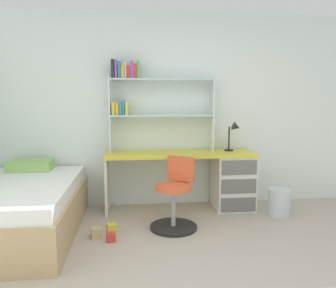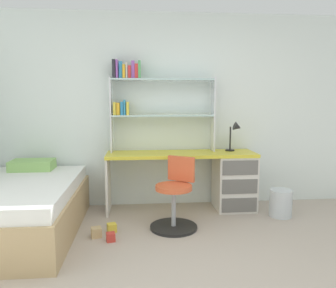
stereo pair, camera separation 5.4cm
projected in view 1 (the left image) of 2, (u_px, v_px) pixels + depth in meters
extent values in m
cube|color=silver|center=(178.00, 111.00, 4.44)|extent=(6.01, 0.06, 2.52)
cube|color=gold|center=(180.00, 154.00, 4.21)|extent=(1.88, 0.51, 0.04)
cube|color=silver|center=(233.00, 181.00, 4.33)|extent=(0.49, 0.49, 0.71)
cube|color=silver|center=(107.00, 185.00, 4.16)|extent=(0.03, 0.46, 0.71)
cube|color=#64625E|center=(238.00, 205.00, 4.12)|extent=(0.44, 0.01, 0.18)
cube|color=#64625E|center=(239.00, 186.00, 4.09)|extent=(0.44, 0.01, 0.18)
cube|color=#64625E|center=(239.00, 168.00, 4.06)|extent=(0.44, 0.01, 0.18)
cube|color=silver|center=(110.00, 115.00, 4.19)|extent=(0.02, 0.22, 0.95)
cube|color=silver|center=(212.00, 114.00, 4.32)|extent=(0.02, 0.22, 0.95)
cube|color=silver|center=(162.00, 115.00, 4.26)|extent=(1.29, 0.22, 0.02)
cube|color=silver|center=(162.00, 80.00, 4.20)|extent=(1.29, 0.22, 0.02)
cube|color=yellow|center=(114.00, 109.00, 4.18)|extent=(0.03, 0.16, 0.16)
cube|color=gold|center=(117.00, 109.00, 4.19)|extent=(0.04, 0.14, 0.15)
cube|color=#338CBF|center=(121.00, 108.00, 4.19)|extent=(0.03, 0.13, 0.16)
cube|color=#338CBF|center=(124.00, 107.00, 4.19)|extent=(0.02, 0.16, 0.19)
cube|color=yellow|center=(127.00, 108.00, 4.20)|extent=(0.03, 0.19, 0.16)
cube|color=#26262D|center=(113.00, 69.00, 4.12)|extent=(0.04, 0.18, 0.23)
cube|color=purple|center=(116.00, 69.00, 4.12)|extent=(0.02, 0.20, 0.22)
cube|color=#338CBF|center=(120.00, 70.00, 4.13)|extent=(0.04, 0.13, 0.20)
cube|color=gold|center=(123.00, 72.00, 4.14)|extent=(0.03, 0.18, 0.17)
cube|color=beige|center=(126.00, 71.00, 4.14)|extent=(0.02, 0.17, 0.19)
cube|color=red|center=(128.00, 72.00, 4.14)|extent=(0.04, 0.14, 0.16)
cube|color=purple|center=(132.00, 70.00, 4.14)|extent=(0.04, 0.13, 0.22)
cube|color=red|center=(135.00, 71.00, 4.15)|extent=(0.04, 0.13, 0.18)
cube|color=#4CA559|center=(138.00, 70.00, 4.15)|extent=(0.03, 0.15, 0.22)
cylinder|color=black|center=(229.00, 150.00, 4.36)|extent=(0.12, 0.12, 0.02)
cylinder|color=black|center=(229.00, 138.00, 4.34)|extent=(0.02, 0.02, 0.30)
cone|color=black|center=(236.00, 127.00, 4.28)|extent=(0.12, 0.11, 0.13)
cylinder|color=black|center=(173.00, 227.00, 3.67)|extent=(0.52, 0.52, 0.03)
cylinder|color=#A5A8AD|center=(173.00, 209.00, 3.64)|extent=(0.05, 0.05, 0.44)
cylinder|color=#D85933|center=(174.00, 187.00, 3.61)|extent=(0.40, 0.40, 0.05)
cube|color=#D85933|center=(181.00, 169.00, 3.74)|extent=(0.29, 0.21, 0.28)
cube|color=tan|center=(14.00, 216.00, 3.44)|extent=(1.27, 1.82, 0.42)
cube|color=white|center=(12.00, 190.00, 3.41)|extent=(1.21, 1.76, 0.14)
cube|color=#8CBF66|center=(31.00, 165.00, 4.04)|extent=(0.50, 0.32, 0.12)
cylinder|color=silver|center=(279.00, 202.00, 4.06)|extent=(0.27, 0.27, 0.33)
cube|color=red|center=(111.00, 237.00, 3.32)|extent=(0.10, 0.10, 0.09)
cube|color=gold|center=(112.00, 228.00, 3.56)|extent=(0.11, 0.11, 0.09)
cube|color=tan|center=(96.00, 233.00, 3.42)|extent=(0.12, 0.12, 0.10)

